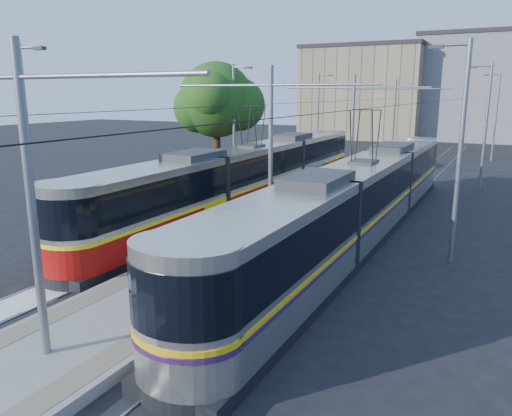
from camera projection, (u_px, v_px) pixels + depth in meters
The scene contains 13 objects.
ground at pixel (156, 302), 15.11m from camera, with size 160.00×160.00×0.00m, color black.
platform at pixel (335, 196), 29.81m from camera, with size 4.00×50.00×0.30m, color gray.
tactile_strip_left at pixel (312, 192), 30.42m from camera, with size 0.70×50.00×0.01m, color gray.
tactile_strip_right at pixel (359, 196), 29.13m from camera, with size 0.70×50.00×0.01m, color gray.
rails at pixel (335, 198), 29.84m from camera, with size 8.71×70.00×0.03m.
tram_left at pixel (252, 175), 27.71m from camera, with size 2.43×28.00×5.50m.
tram_right at pixel (362, 196), 21.38m from camera, with size 2.43×27.96×5.50m.
catenary at pixel (321, 125), 26.36m from camera, with size 9.20×70.00×7.00m.
street_lamps at pixel (357, 124), 32.37m from camera, with size 15.18×38.22×8.00m.
shelter at pixel (317, 189), 24.13m from camera, with size 0.77×1.20×2.59m.
tree at pixel (222, 101), 34.53m from camera, with size 5.71×5.28×8.30m.
building_left at pixel (366, 92), 70.14m from camera, with size 16.32×12.24×12.54m.
building_centre at pixel (493, 87), 66.33m from camera, with size 18.36×14.28×13.75m.
Camera 1 is at (9.14, -11.13, 6.19)m, focal length 35.00 mm.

